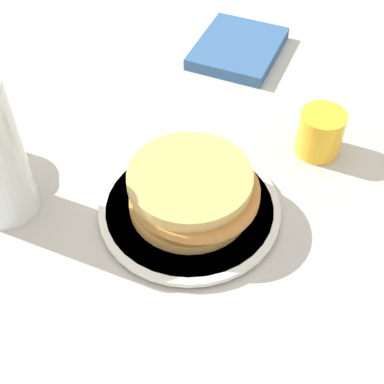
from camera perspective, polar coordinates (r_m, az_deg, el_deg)
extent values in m
plane|color=#BCB7AD|center=(0.66, -1.12, -3.70)|extent=(4.00, 4.00, 0.00)
cylinder|color=silver|center=(0.67, 0.00, -1.93)|extent=(0.21, 0.21, 0.01)
cylinder|color=silver|center=(0.67, 0.00, -1.80)|extent=(0.23, 0.23, 0.01)
cylinder|color=#C18C46|center=(0.66, -0.32, -1.03)|extent=(0.15, 0.15, 0.01)
cylinder|color=tan|center=(0.66, -0.34, 0.19)|extent=(0.15, 0.15, 0.01)
cylinder|color=#C07C3B|center=(0.64, 0.58, 0.06)|extent=(0.15, 0.15, 0.01)
cylinder|color=tan|center=(0.63, 0.02, 1.33)|extent=(0.15, 0.15, 0.02)
cylinder|color=yellow|center=(0.76, 13.52, 6.15)|extent=(0.06, 0.06, 0.06)
cube|color=#33598C|center=(0.94, 4.94, 15.02)|extent=(0.16, 0.13, 0.02)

